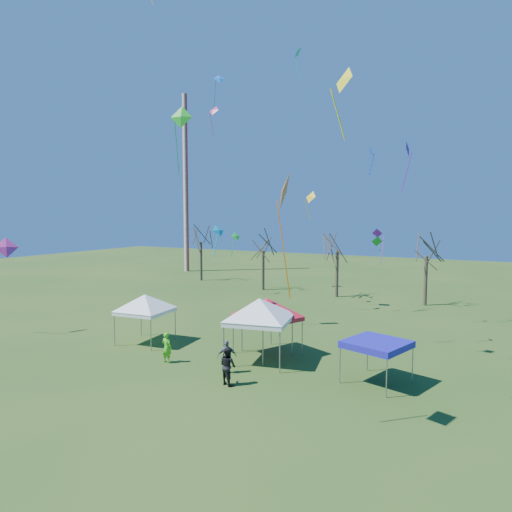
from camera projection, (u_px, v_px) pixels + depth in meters
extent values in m
plane|color=#244B18|center=(229.00, 378.00, 22.99)|extent=(140.00, 140.00, 0.00)
cylinder|color=silver|center=(186.00, 184.00, 64.84)|extent=(0.70, 0.70, 25.00)
cylinder|color=#3D2D21|center=(201.00, 261.00, 56.60)|extent=(0.32, 0.32, 4.78)
cylinder|color=#3D2D21|center=(263.00, 270.00, 49.49)|extent=(0.32, 0.32, 4.28)
cylinder|color=#3D2D21|center=(337.00, 274.00, 45.29)|extent=(0.32, 0.32, 4.64)
cylinder|color=#3D2D21|center=(426.00, 281.00, 41.06)|extent=(0.32, 0.32, 4.49)
cylinder|color=gray|center=(114.00, 331.00, 28.44)|extent=(0.06, 0.06, 1.94)
cylinder|color=gray|center=(141.00, 321.00, 30.94)|extent=(0.06, 0.06, 1.94)
cylinder|color=gray|center=(151.00, 335.00, 27.41)|extent=(0.06, 0.06, 1.94)
cylinder|color=gray|center=(175.00, 325.00, 29.91)|extent=(0.06, 0.06, 1.94)
cube|color=white|center=(145.00, 311.00, 29.08)|extent=(3.19, 3.19, 0.23)
pyramid|color=white|center=(145.00, 294.00, 28.98)|extent=(4.09, 4.09, 0.97)
cylinder|color=gray|center=(224.00, 347.00, 24.45)|extent=(0.07, 0.07, 2.21)
cylinder|color=gray|center=(242.00, 333.00, 27.40)|extent=(0.07, 0.07, 2.21)
cylinder|color=gray|center=(280.00, 352.00, 23.57)|extent=(0.07, 0.07, 2.21)
cylinder|color=gray|center=(292.00, 337.00, 26.52)|extent=(0.07, 0.07, 2.21)
cube|color=white|center=(259.00, 320.00, 25.37)|extent=(3.91, 3.91, 0.26)
pyramid|color=white|center=(259.00, 298.00, 25.26)|extent=(4.59, 4.59, 1.10)
cylinder|color=gray|center=(233.00, 336.00, 27.05)|extent=(0.06, 0.06, 2.06)
cylinder|color=gray|center=(271.00, 328.00, 28.78)|extent=(0.06, 0.06, 2.06)
cylinder|color=gray|center=(263.00, 347.00, 24.75)|extent=(0.06, 0.06, 2.06)
cylinder|color=gray|center=(302.00, 338.00, 26.48)|extent=(0.06, 0.06, 2.06)
cube|color=red|center=(267.00, 318.00, 26.66)|extent=(4.11, 4.11, 0.25)
pyramid|color=red|center=(267.00, 298.00, 26.55)|extent=(3.97, 3.97, 1.03)
cylinder|color=gray|center=(340.00, 365.00, 22.16)|extent=(0.05, 0.05, 1.78)
cylinder|color=gray|center=(367.00, 354.00, 23.92)|extent=(0.05, 0.05, 1.78)
cylinder|color=gray|center=(387.00, 378.00, 20.40)|extent=(0.05, 0.05, 1.78)
cylinder|color=gray|center=(412.00, 365.00, 22.16)|extent=(0.05, 0.05, 1.78)
cube|color=#130FA5|center=(377.00, 345.00, 22.07)|extent=(3.34, 3.34, 0.21)
cube|color=#130FA5|center=(377.00, 342.00, 22.06)|extent=(3.34, 3.34, 0.11)
imported|color=black|center=(228.00, 366.00, 22.01)|extent=(1.09, 0.97, 1.85)
imported|color=slate|center=(227.00, 357.00, 23.62)|extent=(1.06, 0.95, 1.73)
imported|color=#47C41F|center=(167.00, 347.00, 25.26)|extent=(0.63, 0.41, 1.71)
cone|color=purple|center=(377.00, 233.00, 38.09)|extent=(0.87, 0.44, 0.81)
cube|color=purple|center=(382.00, 250.00, 38.00)|extent=(0.04, 0.95, 2.43)
cone|color=green|center=(181.00, 117.00, 30.89)|extent=(1.61, 0.90, 1.55)
cube|color=green|center=(177.00, 149.00, 31.14)|extent=(0.25, 0.67, 3.47)
cone|color=#DC630B|center=(283.00, 191.00, 16.32)|extent=(0.91, 1.49, 1.39)
cube|color=#DC630B|center=(284.00, 250.00, 16.76)|extent=(0.53, 0.21, 3.59)
cone|color=yellow|center=(343.00, 80.00, 17.28)|extent=(1.15, 1.08, 1.05)
cube|color=yellow|center=(338.00, 115.00, 17.71)|extent=(0.50, 0.58, 1.93)
cone|color=#0BB29B|center=(297.00, 53.00, 23.49)|extent=(0.65, 0.81, 0.61)
cube|color=#0BB29B|center=(297.00, 68.00, 23.70)|extent=(0.33, 0.15, 1.07)
cone|color=yellow|center=(311.00, 197.00, 39.14)|extent=(1.31, 1.06, 1.07)
cube|color=yellow|center=(308.00, 210.00, 39.51)|extent=(0.34, 0.65, 1.73)
cone|color=#179828|center=(377.00, 241.00, 37.54)|extent=(0.99, 0.78, 0.87)
cube|color=#179828|center=(380.00, 255.00, 37.64)|extent=(0.34, 0.58, 1.80)
cone|color=#1679EB|center=(219.00, 79.00, 35.38)|extent=(1.07, 1.06, 0.78)
cube|color=#1679EB|center=(215.00, 94.00, 35.39)|extent=(0.57, 0.58, 2.01)
cone|color=#D02E8D|center=(6.00, 247.00, 30.73)|extent=(1.46, 1.70, 1.40)
cone|color=#D22E6D|center=(214.00, 110.00, 47.61)|extent=(1.31, 0.91, 1.07)
cube|color=#D22E6D|center=(212.00, 124.00, 47.92)|extent=(0.12, 0.66, 2.18)
cone|color=green|center=(236.00, 236.00, 46.04)|extent=(1.08, 1.23, 0.87)
cube|color=green|center=(233.00, 248.00, 45.94)|extent=(0.69, 0.38, 1.90)
cone|color=blue|center=(371.00, 151.00, 27.08)|extent=(0.54, 0.72, 0.64)
cube|color=blue|center=(372.00, 165.00, 27.02)|extent=(0.29, 0.16, 1.26)
cone|color=#6619B3|center=(408.00, 149.00, 23.66)|extent=(0.23, 0.84, 0.84)
cube|color=#6619B3|center=(407.00, 172.00, 23.57)|extent=(0.51, 0.05, 1.99)
cone|color=#0C9DC2|center=(218.00, 230.00, 25.20)|extent=(0.75, 0.93, 0.70)
cube|color=#0C9DC2|center=(216.00, 246.00, 25.14)|extent=(0.42, 0.17, 1.27)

